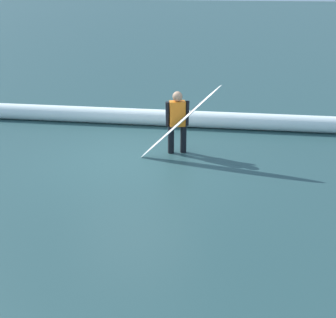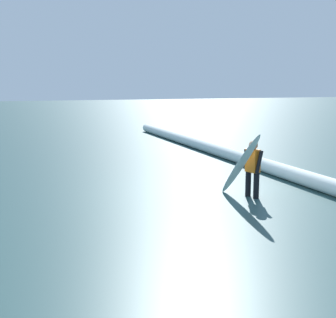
% 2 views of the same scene
% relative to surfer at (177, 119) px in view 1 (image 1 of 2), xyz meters
% --- Properties ---
extents(ground_plane, '(124.89, 124.89, 0.00)m').
position_rel_surfer_xyz_m(ground_plane, '(0.94, 0.51, -0.78)').
color(ground_plane, '#264748').
extents(surfer, '(0.51, 0.30, 1.40)m').
position_rel_surfer_xyz_m(surfer, '(0.00, 0.00, 0.00)').
color(surfer, black).
rests_on(surfer, ground_plane).
extents(surfboard, '(1.74, 0.29, 1.70)m').
position_rel_surfer_xyz_m(surfboard, '(-0.11, 0.41, 0.05)').
color(surfboard, white).
rests_on(surfboard, ground_plane).
extents(wave_crest_foreground, '(25.29, 0.54, 0.43)m').
position_rel_surfer_xyz_m(wave_crest_foreground, '(3.16, -2.00, -0.57)').
color(wave_crest_foreground, white).
rests_on(wave_crest_foreground, ground_plane).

